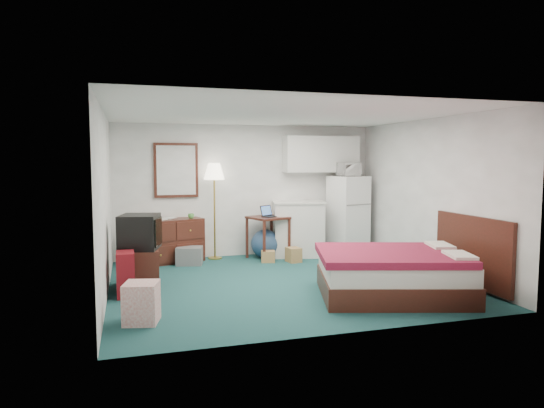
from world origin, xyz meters
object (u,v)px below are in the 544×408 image
object	(u,v)px
bed	(392,274)
suitcase	(126,274)
dresser	(170,241)
floor_lamp	(215,211)
tv_stand	(139,268)
kitchen_counter	(298,229)
fridge	(348,215)
desk	(268,238)

from	to	relation	value
bed	suitcase	size ratio (longest dim) A/B	3.12
dresser	bed	world-z (taller)	dresser
dresser	floor_lamp	xyz separation A→B (m)	(0.83, 0.07, 0.50)
tv_stand	bed	bearing A→B (deg)	-22.11
kitchen_counter	tv_stand	size ratio (longest dim) A/B	1.67
kitchen_counter	tv_stand	world-z (taller)	kitchen_counter
floor_lamp	bed	xyz separation A→B (m)	(1.87, -3.18, -0.59)
floor_lamp	kitchen_counter	distance (m)	1.65
floor_lamp	fridge	xyz separation A→B (m)	(2.63, -0.17, -0.13)
fridge	desk	bearing A→B (deg)	169.44
desk	bed	distance (m)	3.04
floor_lamp	bed	size ratio (longest dim) A/B	0.94
fridge	suitcase	size ratio (longest dim) A/B	2.51
desk	kitchen_counter	distance (m)	0.67
floor_lamp	suitcase	world-z (taller)	floor_lamp
bed	floor_lamp	bearing A→B (deg)	136.76
dresser	tv_stand	bearing A→B (deg)	-126.78
fridge	tv_stand	distance (m)	4.35
desk	suitcase	bearing A→B (deg)	-162.72
dresser	desk	bearing A→B (deg)	-24.32
dresser	floor_lamp	bearing A→B (deg)	-12.85
dresser	suitcase	world-z (taller)	dresser
floor_lamp	suitcase	bearing A→B (deg)	-126.08
floor_lamp	tv_stand	distance (m)	2.31
tv_stand	suitcase	world-z (taller)	suitcase
tv_stand	suitcase	bearing A→B (deg)	-110.55
fridge	floor_lamp	bearing A→B (deg)	162.09
kitchen_counter	suitcase	xyz separation A→B (m)	(-3.18, -2.03, -0.21)
dresser	fridge	bearing A→B (deg)	-19.34
bed	desk	bearing A→B (deg)	123.84
kitchen_counter	suitcase	bearing A→B (deg)	-134.49
fridge	bed	xyz separation A→B (m)	(-0.76, -3.01, -0.46)
desk	tv_stand	size ratio (longest dim) A/B	1.30
dresser	tv_stand	size ratio (longest dim) A/B	1.88
suitcase	kitchen_counter	bearing A→B (deg)	31.89
tv_stand	desk	bearing A→B (deg)	33.42
floor_lamp	tv_stand	xyz separation A→B (m)	(-1.40, -1.73, -0.61)
dresser	suitcase	xyz separation A→B (m)	(-0.76, -2.10, -0.09)
bed	tv_stand	size ratio (longest dim) A/B	3.11
desk	tv_stand	world-z (taller)	desk
floor_lamp	suitcase	distance (m)	2.75
dresser	bed	distance (m)	4.11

